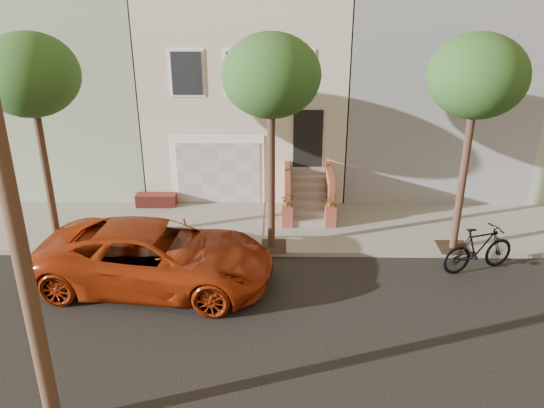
{
  "coord_description": "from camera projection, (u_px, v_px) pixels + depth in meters",
  "views": [
    {
      "loc": [
        1.22,
        -11.23,
        8.13
      ],
      "look_at": [
        1.03,
        3.0,
        1.94
      ],
      "focal_mm": 37.09,
      "sensor_mm": 36.0,
      "label": 1
    }
  ],
  "objects": [
    {
      "name": "sidewalk",
      "position": [
        242.0,
        227.0,
        18.43
      ],
      "size": [
        40.0,
        3.7,
        0.15
      ],
      "primitive_type": "cube",
      "color": "gray",
      "rests_on": "ground"
    },
    {
      "name": "house_row",
      "position": [
        249.0,
        83.0,
        22.36
      ],
      "size": [
        33.1,
        11.7,
        7.0
      ],
      "color": "#BEB6A2",
      "rests_on": "sidewalk"
    },
    {
      "name": "motorcycle",
      "position": [
        479.0,
        249.0,
        15.77
      ],
      "size": [
        2.35,
        1.35,
        1.36
      ],
      "primitive_type": "imported",
      "rotation": [
        0.0,
        0.0,
        1.9
      ],
      "color": "black",
      "rests_on": "ground"
    },
    {
      "name": "tree_mid",
      "position": [
        271.0,
        77.0,
        15.02
      ],
      "size": [
        2.7,
        2.57,
        6.3
      ],
      "color": "#2D2116",
      "rests_on": "sidewalk"
    },
    {
      "name": "ground",
      "position": [
        228.0,
        327.0,
        13.56
      ],
      "size": [
        90.0,
        90.0,
        0.0
      ],
      "primitive_type": "plane",
      "color": "black",
      "rests_on": "ground"
    },
    {
      "name": "tree_left",
      "position": [
        30.0,
        76.0,
        15.1
      ],
      "size": [
        2.7,
        2.57,
        6.3
      ],
      "color": "#2D2116",
      "rests_on": "sidewalk"
    },
    {
      "name": "tree_right",
      "position": [
        477.0,
        78.0,
        14.96
      ],
      "size": [
        2.7,
        2.57,
        6.3
      ],
      "color": "#2D2116",
      "rests_on": "sidewalk"
    },
    {
      "name": "pickup_truck",
      "position": [
        156.0,
        256.0,
        14.98
      ],
      "size": [
        6.55,
        3.59,
        1.74
      ],
      "primitive_type": "imported",
      "rotation": [
        0.0,
        0.0,
        1.46
      ],
      "color": "maroon",
      "rests_on": "ground"
    }
  ]
}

